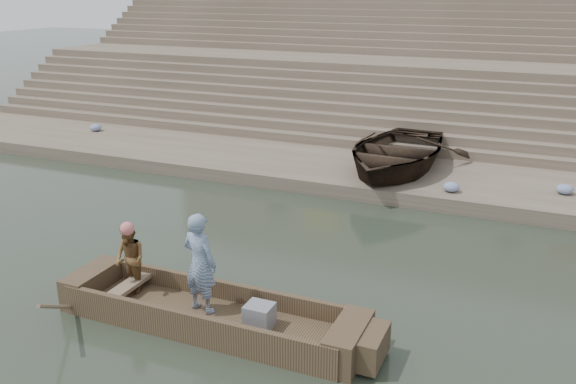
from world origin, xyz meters
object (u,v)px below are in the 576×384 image
Objects in this scene: main_rowboat at (210,320)px; television at (259,315)px; standing_man at (200,263)px; beached_rowboat at (395,152)px; rowing_man at (130,259)px.

television is (0.96, 0.00, 0.31)m from main_rowboat.
main_rowboat is at bearing 166.52° from standing_man.
television reaches higher than main_rowboat.
television is 9.45m from beached_rowboat.
beached_rowboat is (-0.01, 9.44, 0.54)m from television.
beached_rowboat is (2.73, 9.25, 0.07)m from rowing_man.
television is at bearing -86.82° from beached_rowboat.
standing_man is 1.60m from rowing_man.
television is 0.09× the size of beached_rowboat.
beached_rowboat reaches higher than television.
rowing_man reaches higher than television.
main_rowboat is at bearing 180.00° from television.
television is at bearing 16.27° from rowing_man.
rowing_man is at bearing -103.30° from beached_rowboat.
standing_man is at bearing 16.49° from rowing_man.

